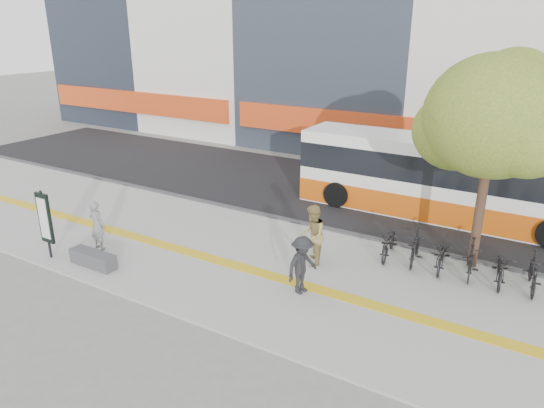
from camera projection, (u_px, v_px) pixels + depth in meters
The scene contains 13 objects.
ground at pixel (186, 273), 14.85m from camera, with size 120.00×120.00×0.00m, color slate.
sidewalk at pixel (217, 253), 16.04m from camera, with size 40.00×7.00×0.08m, color gray.
tactile_strip at pixel (207, 257), 15.62m from camera, with size 40.00×0.45×0.01m, color gold.
street at pixel (319, 190), 22.08m from camera, with size 40.00×8.00×0.06m, color black.
curb at pixel (273, 217), 18.85m from camera, with size 40.00×0.25×0.14m, color #363639.
bench at pixel (93, 259), 15.03m from camera, with size 1.60×0.45×0.45m, color #363639.
signboard at pixel (45, 219), 15.20m from camera, with size 0.55×0.10×2.20m.
street_tree at pixel (494, 119), 13.71m from camera, with size 4.40×3.80×6.31m.
bus at pixel (444, 181), 18.62m from camera, with size 10.89×2.58×2.90m.
bicycle_row at pixel (455, 256), 14.57m from camera, with size 4.84×1.90×1.07m.
seated_woman at pixel (97, 225), 15.97m from camera, with size 0.60×0.39×1.63m, color black.
pedestrian_tan at pixel (312, 235), 14.91m from camera, with size 0.91×0.71×1.87m, color #9B874E.
pedestrian_dark at pixel (302, 265), 13.35m from camera, with size 1.06×0.61×1.64m, color black.
Camera 1 is at (9.00, -10.04, 7.02)m, focal length 33.00 mm.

